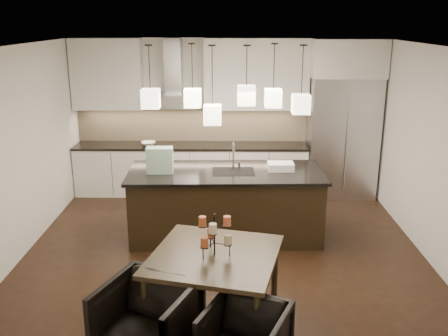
{
  "coord_description": "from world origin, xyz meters",
  "views": [
    {
      "loc": [
        0.06,
        -6.38,
        3.14
      ],
      "look_at": [
        0.0,
        0.2,
        1.15
      ],
      "focal_mm": 40.0,
      "sensor_mm": 36.0,
      "label": 1
    }
  ],
  "objects_px": {
    "island_body": "(226,205)",
    "dining_table": "(215,287)",
    "armchair_left": "(148,321)",
    "refrigerator": "(342,137)"
  },
  "relations": [
    {
      "from": "island_body",
      "to": "dining_table",
      "type": "xyz_separation_m",
      "value": [
        -0.11,
        -2.17,
        -0.1
      ]
    },
    {
      "from": "island_body",
      "to": "dining_table",
      "type": "distance_m",
      "value": 2.17
    },
    {
      "from": "armchair_left",
      "to": "island_body",
      "type": "bearing_deg",
      "value": 97.7
    },
    {
      "from": "refrigerator",
      "to": "armchair_left",
      "type": "xyz_separation_m",
      "value": [
        -2.8,
        -4.67,
        -0.69
      ]
    },
    {
      "from": "refrigerator",
      "to": "island_body",
      "type": "bearing_deg",
      "value": -138.07
    },
    {
      "from": "refrigerator",
      "to": "island_body",
      "type": "relative_size",
      "value": 0.79
    },
    {
      "from": "refrigerator",
      "to": "dining_table",
      "type": "distance_m",
      "value": 4.64
    },
    {
      "from": "refrigerator",
      "to": "dining_table",
      "type": "bearing_deg",
      "value": -118.42
    },
    {
      "from": "refrigerator",
      "to": "armchair_left",
      "type": "bearing_deg",
      "value": -120.92
    },
    {
      "from": "island_body",
      "to": "dining_table",
      "type": "relative_size",
      "value": 2.13
    }
  ]
}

